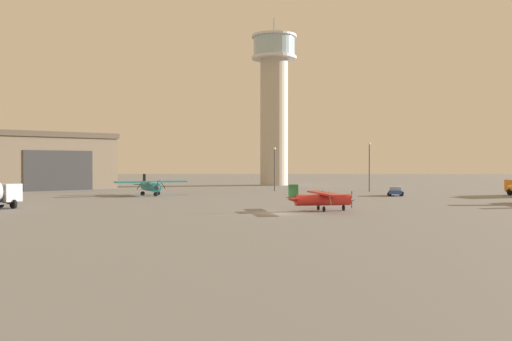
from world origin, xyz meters
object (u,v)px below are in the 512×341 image
(light_post_west, at_px, (369,162))
(light_post_east, at_px, (275,165))
(car_blue, at_px, (396,191))
(airplane_red, at_px, (322,199))
(airplane_teal, at_px, (151,186))
(control_tower, at_px, (274,99))

(light_post_west, distance_m, light_post_east, 16.38)
(car_blue, relative_size, light_post_west, 0.52)
(car_blue, bearing_deg, airplane_red, -12.46)
(airplane_teal, xyz_separation_m, car_blue, (37.03, 0.36, -0.76))
(light_post_east, bearing_deg, control_tower, 90.13)
(control_tower, xyz_separation_m, car_blue, (18.25, -40.60, -18.45))
(control_tower, distance_m, airplane_teal, 48.41)
(airplane_teal, bearing_deg, car_blue, 62.12)
(control_tower, relative_size, light_post_east, 4.88)
(control_tower, height_order, light_post_west, control_tower)
(airplane_teal, height_order, light_post_east, light_post_east)
(airplane_red, bearing_deg, light_post_east, 85.12)
(airplane_teal, bearing_deg, airplane_red, 12.83)
(control_tower, xyz_separation_m, airplane_red, (4.84, -67.88, -17.91))
(airplane_teal, bearing_deg, light_post_west, 81.14)
(car_blue, xyz_separation_m, light_post_west, (-1.86, 12.14, 4.32))
(light_post_west, bearing_deg, car_blue, -81.28)
(car_blue, bearing_deg, control_tower, -142.09)
(control_tower, distance_m, light_post_east, 30.75)
(airplane_red, xyz_separation_m, car_blue, (13.41, 27.28, -0.53))
(light_post_west, height_order, light_post_east, light_post_west)
(light_post_east, bearing_deg, airplane_red, -83.32)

